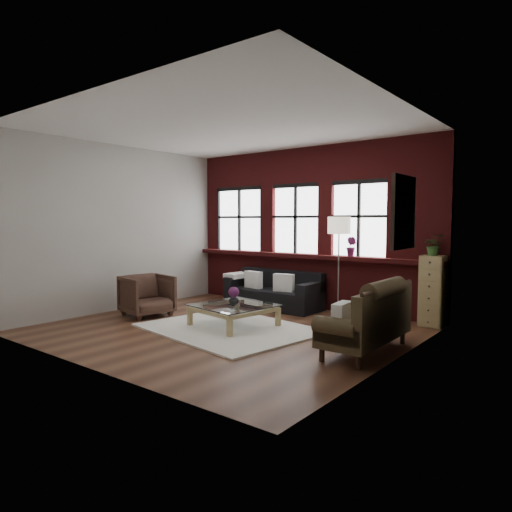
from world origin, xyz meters
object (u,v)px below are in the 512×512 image
Objects in this scene: dark_sofa at (273,290)px; coffee_table at (234,316)px; armchair at (147,295)px; vase at (234,299)px; floor_lamp at (339,263)px; drawer_chest at (433,291)px; vintage_settee at (365,319)px.

coffee_table is (0.47, -1.75, -0.17)m from dark_sofa.
dark_sofa is at bearing -22.00° from armchair.
floor_lamp is (1.00, 1.70, 0.52)m from vase.
drawer_chest is at bearing 13.62° from floor_lamp.
coffee_table is (1.85, 0.30, -0.19)m from armchair.
vase is at bearing 179.72° from vintage_settee.
armchair is 3.53m from floor_lamp.
vase reaches higher than coffee_table.
floor_lamp reaches higher than vintage_settee.
armchair is 0.70× the size of drawer_chest.
dark_sofa is 11.54× the size of vase.
drawer_chest is at bearing -49.70° from armchair.
drawer_chest is (4.39, 2.37, 0.21)m from armchair.
vase is (0.47, -1.75, 0.10)m from dark_sofa.
vase is 3.28m from drawer_chest.
floor_lamp is (-1.31, 1.71, 0.54)m from vintage_settee.
coffee_table is at bearing -68.95° from armchair.
vintage_settee is 2.22m from floor_lamp.
drawer_chest reaches higher than vintage_settee.
drawer_chest reaches higher than armchair.
dark_sofa is at bearing 178.21° from floor_lamp.
armchair reaches higher than dark_sofa.
dark_sofa is at bearing 105.07° from coffee_table.
vintage_settee is at bearing -74.16° from armchair.
dark_sofa is 1.18× the size of vintage_settee.
armchair is at bearing -170.85° from vase.
drawer_chest is at bearing 6.18° from dark_sofa.
armchair reaches higher than vase.
floor_lamp is (1.48, -0.05, 0.63)m from dark_sofa.
armchair is at bearing -151.60° from drawer_chest.
armchair is at bearing -176.06° from vintage_settee.
coffee_table is at bearing 179.72° from vintage_settee.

